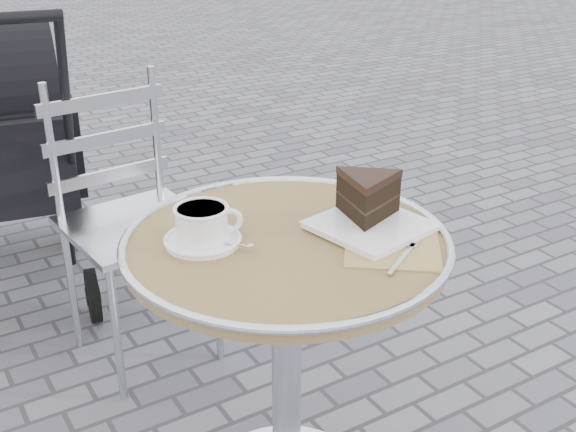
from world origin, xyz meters
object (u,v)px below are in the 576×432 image
baby_stroller (3,159)px  cafe_table (286,304)px  cappuccino_set (203,227)px  bistro_chair (121,188)px  cake_plate_set (369,203)px

baby_stroller → cafe_table: bearing=-67.5°
cappuccino_set → cafe_table: bearing=-8.9°
cappuccino_set → bistro_chair: bearing=101.2°
baby_stroller → bistro_chair: bearing=-59.0°
cafe_table → baby_stroller: bearing=102.1°
baby_stroller → cappuccino_set: bearing=-73.1°
cappuccino_set → baby_stroller: size_ratio=0.15×
cappuccino_set → cake_plate_set: 0.37m
bistro_chair → cake_plate_set: bearing=-78.5°
cafe_table → cake_plate_set: size_ratio=2.02×
cafe_table → cake_plate_set: (0.19, -0.03, 0.22)m
cappuccino_set → cake_plate_set: (0.35, -0.11, 0.02)m
cafe_table → baby_stroller: (-0.32, 1.49, -0.06)m
cappuccino_set → baby_stroller: bearing=113.1°
cake_plate_set → baby_stroller: size_ratio=0.32×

